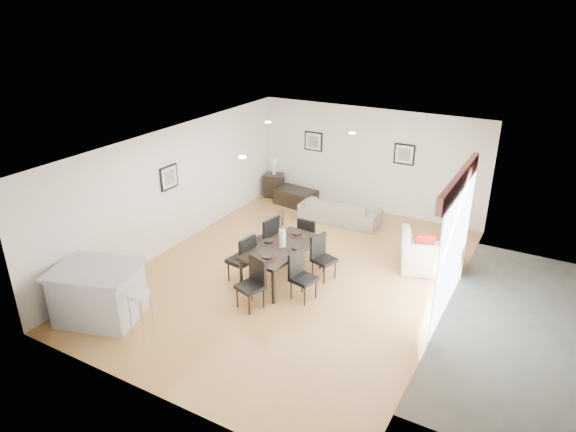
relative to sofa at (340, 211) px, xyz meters
The scene contains 26 objects.
ground 2.93m from the sofa, 84.12° to the right, with size 8.00×8.00×0.00m, color tan.
wall_back 1.55m from the sofa, 74.78° to the left, with size 6.00×0.04×2.70m, color white.
wall_front 6.99m from the sofa, 87.52° to the right, with size 6.00×0.04×2.70m, color white.
wall_left 4.10m from the sofa, 132.95° to the right, with size 0.04×8.00×2.70m, color white.
wall_right 4.52m from the sofa, 41.34° to the right, with size 0.04×8.00×2.70m, color white.
ceiling 3.78m from the sofa, 84.12° to the right, with size 6.00×8.00×0.02m, color white.
sofa is the anchor object (origin of this frame).
armchair 2.99m from the sofa, 27.93° to the right, with size 1.21×1.06×0.79m, color beige.
dining_table 3.21m from the sofa, 86.76° to the right, with size 1.05×1.83×0.73m.
dining_chair_wnear 3.67m from the sofa, 96.84° to the right, with size 0.50×0.50×0.99m.
dining_chair_wfar 2.81m from the sofa, 98.86° to the right, with size 0.55×0.55×1.06m.
dining_chair_enear 3.70m from the sofa, 77.46° to the right, with size 0.50×0.50×0.93m.
dining_chair_efar 2.85m from the sofa, 73.51° to the right, with size 0.51×0.51×0.91m.
dining_chair_head 4.29m from the sofa, 87.27° to the right, with size 0.53×0.53×0.96m.
dining_chair_foot 2.12m from the sofa, 85.00° to the right, with size 0.43×0.43×0.91m.
vase 3.28m from the sofa, 86.76° to the right, with size 1.00×1.54×0.78m.
coffee_table 1.57m from the sofa, 162.98° to the left, with size 1.08×0.65×0.43m, color black.
side_table 2.47m from the sofa, 162.28° to the left, with size 0.48×0.48×0.64m, color black.
table_lamp 2.55m from the sofa, 162.28° to the left, with size 0.23×0.23×0.44m.
cushion 2.97m from the sofa, 30.88° to the right, with size 0.37×0.12×0.37m, color #AC1E16.
kitchen_island 6.22m from the sofa, 108.10° to the right, with size 1.68×1.47×0.99m.
bar_stool 6.00m from the sofa, 99.11° to the right, with size 0.37×0.37×0.82m.
framed_print_back_left 2.16m from the sofa, 140.62° to the left, with size 0.52×0.04×0.52m.
framed_print_back_right 2.10m from the sofa, 41.70° to the left, with size 0.52×0.04×0.52m.
framed_print_left_wall 4.31m from the sofa, 130.73° to the right, with size 0.04×0.52×0.52m.
sliding_door 4.39m from the sofa, 38.64° to the right, with size 0.12×2.70×2.57m.
Camera 1 is at (4.36, -8.04, 5.22)m, focal length 32.00 mm.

